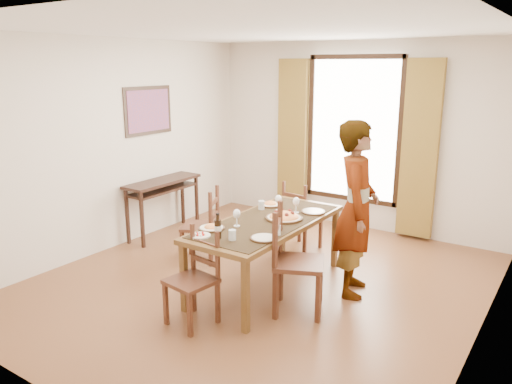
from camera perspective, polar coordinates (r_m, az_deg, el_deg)
The scene contains 22 objects.
ground at distance 5.67m, azimuth 0.45°, elevation -10.26°, with size 5.00×5.00×0.00m, color #512C19.
room_shell at distance 5.33m, azimuth 1.20°, elevation 5.50°, with size 4.60×5.10×2.74m.
console_table at distance 7.11m, azimuth -10.60°, elevation 0.46°, with size 0.38×1.20×0.80m.
dining_table at distance 5.33m, azimuth 1.30°, elevation -3.94°, with size 0.85×1.98×0.76m.
chair_west at distance 6.16m, azimuth -6.14°, elevation -4.03°, with size 0.54×0.54×0.92m.
chair_north at distance 6.53m, azimuth 5.15°, elevation -2.96°, with size 0.46×0.46×0.92m.
chair_south at distance 4.73m, azimuth -7.12°, elevation -10.04°, with size 0.45×0.45×0.90m.
chair_east at distance 4.89m, azimuth 4.48°, elevation -8.18°, with size 0.62×0.62×1.06m.
man at distance 5.24m, azimuth 11.42°, elevation -1.93°, with size 0.64×0.78×1.84m, color gray.
plate_sw at distance 5.05m, azimuth -5.10°, elevation -3.95°, with size 0.27×0.27×0.05m, color silver, non-canonical shape.
plate_se at distance 4.74m, azimuth 0.92°, elevation -5.11°, with size 0.27×0.27×0.05m, color silver, non-canonical shape.
plate_nw at distance 5.86m, azimuth 1.66°, elevation -1.29°, with size 0.27×0.27×0.05m, color silver, non-canonical shape.
plate_ne at distance 5.62m, azimuth 6.54°, elevation -2.07°, with size 0.27×0.27×0.05m, color silver, non-canonical shape.
pasta_platter at distance 5.34m, azimuth 3.24°, elevation -2.61°, with size 0.40×0.40×0.10m, color red, non-canonical shape.
caprese_plate at distance 4.85m, azimuth -6.40°, elevation -4.85°, with size 0.20×0.20×0.04m, color silver, non-canonical shape.
wine_glass_a at distance 5.10m, azimuth -2.22°, elevation -2.95°, with size 0.08×0.08×0.18m, color white, non-canonical shape.
wine_glass_b at distance 5.56m, azimuth 4.60°, elevation -1.49°, with size 0.08×0.08×0.18m, color white, non-canonical shape.
wine_glass_c at distance 5.64m, azimuth 2.56°, elevation -1.24°, with size 0.08×0.08×0.18m, color white, non-canonical shape.
tumbler_a at distance 4.86m, azimuth 2.42°, elevation -4.36°, with size 0.07×0.07×0.10m, color silver.
tumbler_b at distance 5.70m, azimuth 0.63°, elevation -1.51°, with size 0.07×0.07×0.10m, color silver.
tumbler_c at distance 4.72m, azimuth -2.73°, elevation -4.93°, with size 0.07×0.07×0.10m, color silver.
wine_bottle at distance 4.76m, azimuth -4.39°, elevation -3.87°, with size 0.07×0.07×0.25m, color black, non-canonical shape.
Camera 1 is at (2.84, -4.31, 2.37)m, focal length 35.00 mm.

